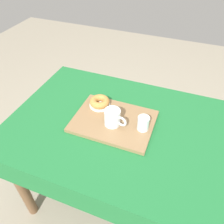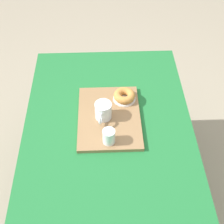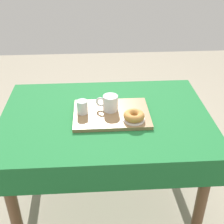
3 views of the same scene
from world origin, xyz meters
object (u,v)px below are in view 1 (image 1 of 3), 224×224
object	(u,v)px
donut_plate_left	(100,105)
sugar_donut_left	(100,102)
dining_table	(119,138)
tea_mug_left	(113,118)
water_glass_near	(143,124)
serving_tray	(114,121)

from	to	relation	value
donut_plate_left	sugar_donut_left	bearing A→B (deg)	0.00
sugar_donut_left	dining_table	bearing A→B (deg)	-31.23
sugar_donut_left	tea_mug_left	bearing A→B (deg)	-42.91
water_glass_near	donut_plate_left	world-z (taller)	water_glass_near
water_glass_near	sugar_donut_left	bearing A→B (deg)	161.19
sugar_donut_left	serving_tray	bearing A→B (deg)	-35.85
serving_tray	sugar_donut_left	size ratio (longest dim) A/B	3.74
dining_table	sugar_donut_left	size ratio (longest dim) A/B	10.45
dining_table	water_glass_near	xyz separation A→B (m)	(0.13, -0.00, 0.17)
dining_table	tea_mug_left	xyz separation A→B (m)	(-0.03, -0.02, 0.18)
serving_tray	donut_plate_left	distance (m)	0.15
dining_table	serving_tray	distance (m)	0.13
tea_mug_left	donut_plate_left	size ratio (longest dim) A/B	1.06
donut_plate_left	sugar_donut_left	size ratio (longest dim) A/B	1.05
serving_tray	water_glass_near	xyz separation A→B (m)	(0.17, -0.01, 0.05)
serving_tray	tea_mug_left	world-z (taller)	tea_mug_left
water_glass_near	donut_plate_left	bearing A→B (deg)	161.19
dining_table	donut_plate_left	size ratio (longest dim) A/B	9.94
serving_tray	donut_plate_left	size ratio (longest dim) A/B	3.56
tea_mug_left	water_glass_near	distance (m)	0.16
serving_tray	donut_plate_left	xyz separation A→B (m)	(-0.12, 0.09, 0.01)
serving_tray	donut_plate_left	world-z (taller)	donut_plate_left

